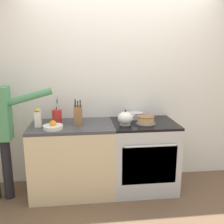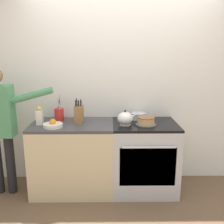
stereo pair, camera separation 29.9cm
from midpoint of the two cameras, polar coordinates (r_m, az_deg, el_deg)
ground_plane at (r=3.15m, az=6.01°, el=-19.87°), size 16.00×16.00×0.00m
wall_back at (r=3.32m, az=5.25°, el=5.96°), size 8.00×0.04×2.60m
counter_cabinet at (r=3.22m, az=-6.16°, el=-10.21°), size 1.00×0.64×0.88m
stove_range at (r=3.26m, az=10.00°, el=-10.06°), size 0.79×0.67×0.88m
layer_cake at (r=3.03m, az=10.63°, el=-2.12°), size 0.25×0.25×0.10m
tea_kettle at (r=2.99m, az=6.00°, el=-1.52°), size 0.23×0.19×0.18m
mixing_bowl at (r=3.27m, az=8.65°, el=-0.92°), size 0.20×0.20×0.09m
knife_block at (r=3.07m, az=-4.83°, el=-0.47°), size 0.10×0.18×0.30m
utensil_crock at (r=3.20m, az=-9.40°, el=-0.54°), size 0.12×0.12×0.34m
fruit_bowl at (r=2.94m, az=-10.56°, el=-2.85°), size 0.23×0.23×0.10m
milk_carton at (r=3.05m, az=-13.63°, el=-0.89°), size 0.07×0.07×0.23m
person_baker at (r=3.19m, az=-21.77°, el=-2.07°), size 0.91×0.20×1.56m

